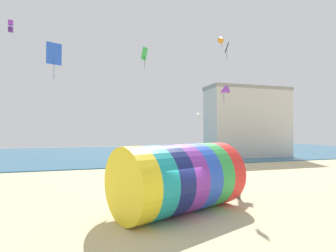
{
  "coord_description": "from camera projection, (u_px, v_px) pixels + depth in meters",
  "views": [
    {
      "loc": [
        -3.9,
        -11.82,
        4.2
      ],
      "look_at": [
        0.61,
        3.02,
        4.48
      ],
      "focal_mm": 28.0,
      "sensor_mm": 36.0,
      "label": 1
    }
  ],
  "objects": [
    {
      "name": "ground_plane",
      "position": [
        174.0,
        220.0,
        12.36
      ],
      "size": [
        120.0,
        120.0,
        0.0
      ],
      "primitive_type": "plane",
      "color": "#CCBA8C"
    },
    {
      "name": "sea",
      "position": [
        110.0,
        153.0,
        48.55
      ],
      "size": [
        120.0,
        40.0,
        0.1
      ],
      "primitive_type": "cube",
      "color": "#236084",
      "rests_on": "ground"
    },
    {
      "name": "giant_inflatable_tube",
      "position": [
        180.0,
        178.0,
        13.56
      ],
      "size": [
        7.51,
        5.75,
        3.5
      ],
      "color": "yellow",
      "rests_on": "ground"
    },
    {
      "name": "kite_handler",
      "position": [
        239.0,
        184.0,
        16.2
      ],
      "size": [
        0.41,
        0.31,
        1.78
      ],
      "color": "#726651",
      "rests_on": "ground"
    },
    {
      "name": "kite_purple_box",
      "position": [
        11.0,
        26.0,
        21.94
      ],
      "size": [
        0.4,
        0.4,
        1.02
      ],
      "color": "purple"
    },
    {
      "name": "kite_green_diamond",
      "position": [
        144.0,
        54.0,
        21.95
      ],
      "size": [
        0.69,
        0.7,
        1.75
      ],
      "color": "green"
    },
    {
      "name": "kite_blue_diamond",
      "position": [
        54.0,
        54.0,
        17.77
      ],
      "size": [
        0.95,
        0.47,
        2.49
      ],
      "color": "blue"
    },
    {
      "name": "kite_black_diamond",
      "position": [
        227.0,
        48.0,
        21.47
      ],
      "size": [
        0.55,
        0.64,
        1.35
      ],
      "color": "black"
    },
    {
      "name": "kite_purple_delta",
      "position": [
        224.0,
        91.0,
        21.94
      ],
      "size": [
        1.14,
        1.19,
        1.47
      ],
      "color": "purple"
    },
    {
      "name": "kite_white_parafoil",
      "position": [
        199.0,
        114.0,
        30.47
      ],
      "size": [
        1.08,
        1.11,
        0.58
      ],
      "color": "white"
    },
    {
      "name": "kite_orange_delta",
      "position": [
        222.0,
        39.0,
        28.69
      ],
      "size": [
        0.81,
        0.83,
        1.34
      ],
      "color": "orange"
    },
    {
      "name": "promenade_building",
      "position": [
        248.0,
        122.0,
        41.57
      ],
      "size": [
        13.61,
        4.77,
        11.12
      ],
      "color": "beige",
      "rests_on": "ground"
    }
  ]
}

